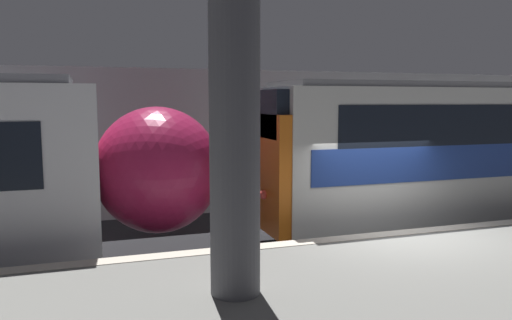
% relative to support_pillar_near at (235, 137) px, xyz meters
% --- Properties ---
extents(ground_plane, '(120.00, 120.00, 0.00)m').
position_rel_support_pillar_near_xyz_m(ground_plane, '(3.53, 1.84, -2.87)').
color(ground_plane, black).
extents(platform, '(40.00, 4.00, 1.02)m').
position_rel_support_pillar_near_xyz_m(platform, '(3.53, -0.17, -2.36)').
color(platform, slate).
rests_on(platform, ground).
extents(station_rear_barrier, '(50.00, 0.15, 4.18)m').
position_rel_support_pillar_near_xyz_m(station_rear_barrier, '(3.53, 8.64, -0.78)').
color(station_rear_barrier, '#939399').
rests_on(station_rear_barrier, ground).
extents(support_pillar_near, '(0.59, 0.59, 3.72)m').
position_rel_support_pillar_near_xyz_m(support_pillar_near, '(0.00, 0.00, 0.00)').
color(support_pillar_near, '#56565B').
rests_on(support_pillar_near, platform).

